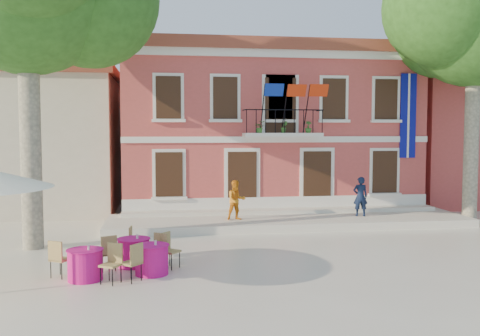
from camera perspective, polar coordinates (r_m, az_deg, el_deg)
name	(u,v)px	position (r m, az deg, el deg)	size (l,w,h in m)	color
ground	(258,251)	(16.47, 1.94, -8.88)	(90.00, 90.00, 0.00)	beige
main_building	(262,128)	(26.24, 2.41, 4.26)	(13.50, 9.59, 7.50)	#C64A47
neighbor_west	(22,140)	(27.62, -22.21, 2.78)	(9.40, 9.40, 6.40)	beige
neighbor_east	(477,139)	(31.66, 23.94, 2.86)	(9.40, 9.40, 6.40)	#C64A47
terrace	(289,221)	(21.07, 5.20, -5.62)	(14.00, 3.40, 0.30)	silver
plane_tree_east	(475,17)	(23.84, 23.79, 14.51)	(5.61, 5.61, 11.01)	#A59E84
pedestrian_navy	(360,196)	(21.57, 12.72, -2.98)	(0.57, 0.37, 1.56)	#0F1933
pedestrian_orange	(236,200)	(20.17, -0.41, -3.45)	(0.73, 0.57, 1.50)	orange
cafe_table_0	(134,251)	(14.88, -11.27, -8.66)	(1.87, 1.70, 0.95)	#C2127C
cafe_table_1	(152,258)	(14.01, -9.40, -9.47)	(1.56, 1.73, 0.95)	#C2127C
cafe_table_2	(85,263)	(13.84, -16.19, -9.75)	(1.87, 1.33, 0.95)	#C2127C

